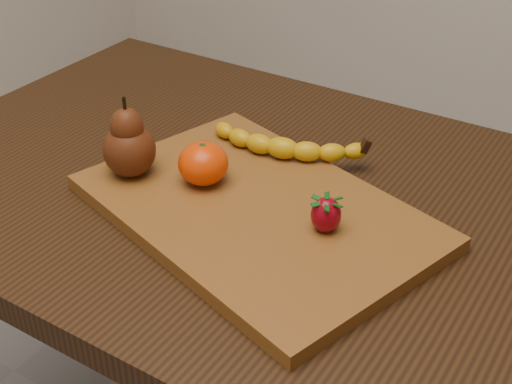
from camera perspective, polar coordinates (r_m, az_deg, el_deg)
The scene contains 6 objects.
table at distance 1.07m, azimuth -1.62°, elevation -3.47°, with size 1.00×0.70×0.76m.
cutting_board at distance 0.93m, azimuth 0.00°, elevation -1.56°, with size 0.45×0.30×0.02m, color brown.
banana at distance 1.02m, azimuth 2.12°, elevation 3.53°, with size 0.20×0.05×0.03m, color #D6A60A, non-canonical shape.
pear at distance 0.98m, azimuth -10.21°, elevation 4.37°, with size 0.07×0.07×0.11m, color #4F220C, non-canonical shape.
mandarin at distance 0.96m, azimuth -4.25°, elevation 2.29°, with size 0.07×0.07×0.06m, color #E73902.
strawberry at distance 0.87m, azimuth 5.63°, elevation -1.73°, with size 0.04×0.04×0.05m, color maroon, non-canonical shape.
Camera 1 is at (0.49, -0.71, 1.29)m, focal length 50.00 mm.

